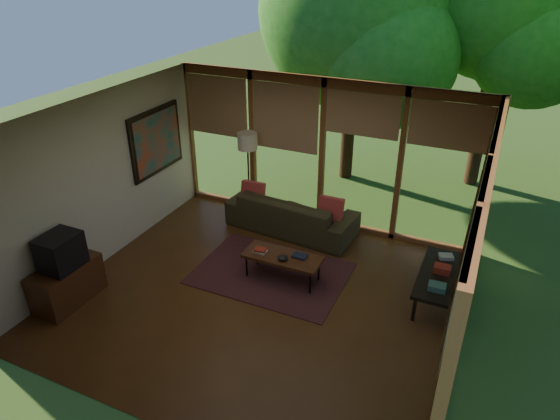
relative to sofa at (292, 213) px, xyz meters
The scene contains 24 objects.
floor 2.06m from the sofa, 79.89° to the right, with size 5.50×5.50×0.00m, color #593417.
ceiling 3.12m from the sofa, 79.89° to the right, with size 5.50×5.50×0.00m, color white.
wall_left 3.28m from the sofa, 140.12° to the right, with size 0.04×5.00×2.70m, color beige.
wall_front 4.63m from the sofa, 85.47° to the right, with size 5.50×0.04×2.70m, color beige.
window_wall_back 1.18m from the sofa, 54.51° to the left, with size 5.50×0.12×2.70m, color brown.
window_wall_right 3.83m from the sofa, 32.77° to the right, with size 0.12×5.00×2.70m, color brown.
tree_nw 4.22m from the sofa, 87.18° to the left, with size 3.86×3.86×5.43m.
rug 1.47m from the sofa, 79.69° to the right, with size 2.33×1.65×0.01m, color maroon.
sofa is the anchor object (origin of this frame).
pillow_left 0.79m from the sofa, behind, with size 0.43×0.14×0.43m, color maroon.
pillow_right 0.79m from the sofa, ahead, with size 0.43×0.14×0.43m, color maroon.
ct_book_lower 1.52m from the sofa, 85.09° to the right, with size 0.19×0.14×0.03m, color #ABA49B.
ct_book_upper 1.52m from the sofa, 85.09° to the right, with size 0.18×0.13×0.03m, color maroon.
ct_book_side 1.57m from the sofa, 62.17° to the right, with size 0.21×0.16×0.03m, color black.
ct_bowl 1.65m from the sofa, 71.27° to the right, with size 0.16×0.16×0.07m, color black.
media_cabinet 3.87m from the sofa, 123.08° to the right, with size 0.50×1.00×0.60m, color #4B2714.
television 3.90m from the sofa, 122.83° to the right, with size 0.45×0.55×0.50m, color black.
console_book_a 3.10m from the sofa, 26.93° to the right, with size 0.23×0.17×0.09m, color #386256.
console_book_b 2.92m from the sofa, 19.02° to the right, with size 0.23×0.17×0.11m, color maroon.
console_book_c 2.81m from the sofa, 11.29° to the right, with size 0.20×0.15×0.06m, color #ABA49B.
floor_lamp 1.45m from the sofa, 168.71° to the left, with size 0.36×0.36×1.65m.
coffee_table 1.54m from the sofa, 71.83° to the right, with size 1.20×0.50×0.43m.
side_console 2.93m from the sofa, 19.94° to the right, with size 0.60×1.40×0.46m.
wall_painting 2.72m from the sofa, 165.71° to the right, with size 0.06×1.35×1.15m.
Camera 1 is at (2.74, -5.28, 4.59)m, focal length 32.00 mm.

